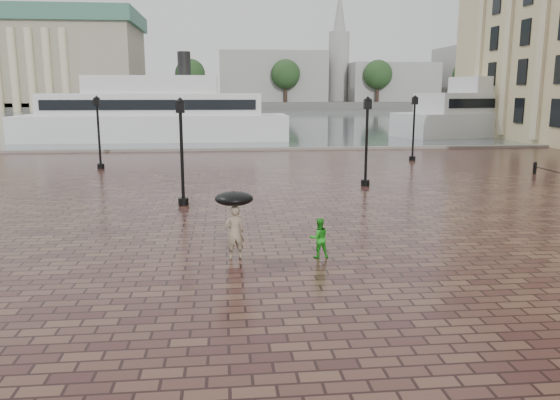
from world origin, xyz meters
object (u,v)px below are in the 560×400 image
street_lamps (272,136)px  adult_pedestrian (235,232)px  ferry_far (508,111)px  ferry_near (154,114)px  child_pedestrian (319,238)px

street_lamps → adult_pedestrian: size_ratio=13.69×
ferry_far → ferry_near: bearing=170.7°
ferry_near → ferry_far: (38.58, 3.52, 0.02)m
street_lamps → adult_pedestrian: street_lamps is taller
street_lamps → ferry_far: ferry_far is taller
ferry_far → child_pedestrian: bearing=-138.0°
child_pedestrian → street_lamps: bearing=-96.0°
street_lamps → ferry_far: bearing=44.2°
street_lamps → ferry_near: 26.53m
adult_pedestrian → ferry_far: bearing=-136.7°
adult_pedestrian → child_pedestrian: adult_pedestrian is taller
adult_pedestrian → ferry_far: size_ratio=0.06×
ferry_far → street_lamps: bearing=-150.3°
street_lamps → child_pedestrian: size_ratio=18.28×
adult_pedestrian → ferry_near: size_ratio=0.06×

